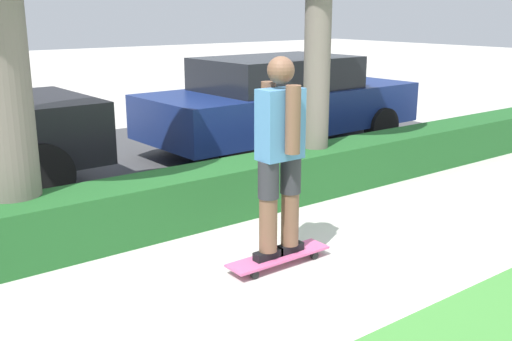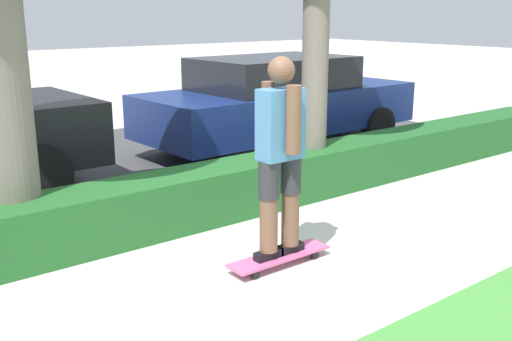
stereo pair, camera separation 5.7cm
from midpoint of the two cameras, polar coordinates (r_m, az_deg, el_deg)
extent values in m
plane|color=beige|center=(5.03, 4.08, -9.75)|extent=(60.00, 60.00, 0.00)
cube|color=#474749|center=(8.44, -15.31, 0.08)|extent=(12.81, 5.00, 0.01)
cube|color=#236028|center=(6.13, -5.92, -2.47)|extent=(12.81, 0.60, 0.54)
cube|color=#DB5B93|center=(5.14, 1.90, -8.15)|extent=(0.96, 0.24, 0.02)
cylinder|color=black|center=(5.30, 5.28, -8.01)|extent=(0.07, 0.04, 0.07)
cylinder|color=black|center=(5.42, 3.97, -7.44)|extent=(0.07, 0.04, 0.07)
cylinder|color=black|center=(4.91, -0.40, -9.89)|extent=(0.07, 0.04, 0.07)
cylinder|color=black|center=(5.04, -1.66, -9.21)|extent=(0.07, 0.04, 0.07)
cube|color=black|center=(5.06, 0.87, -8.01)|extent=(0.26, 0.09, 0.07)
cylinder|color=brown|center=(4.91, 0.89, -3.47)|extent=(0.15, 0.15, 0.77)
cylinder|color=#2D2D33|center=(4.84, 0.90, -0.86)|extent=(0.17, 0.17, 0.31)
cube|color=black|center=(5.20, 2.92, -7.37)|extent=(0.26, 0.09, 0.07)
cylinder|color=brown|center=(5.05, 2.98, -2.94)|extent=(0.15, 0.15, 0.77)
cylinder|color=#2D2D33|center=(4.98, 3.01, -0.40)|extent=(0.17, 0.17, 0.31)
cube|color=#4C84B7|center=(4.81, 2.02, 4.43)|extent=(0.37, 0.20, 0.57)
cylinder|color=brown|center=(4.68, 3.24, 4.85)|extent=(0.12, 0.12, 0.54)
cylinder|color=brown|center=(4.92, 0.87, 5.35)|extent=(0.12, 0.12, 0.54)
sphere|color=brown|center=(4.75, 2.07, 9.53)|extent=(0.22, 0.22, 0.22)
cylinder|color=#70665B|center=(5.46, -23.35, 6.23)|extent=(0.48, 0.48, 2.77)
cylinder|color=#70665B|center=(6.96, 5.42, 10.35)|extent=(0.30, 0.30, 3.09)
cylinder|color=black|center=(6.89, -20.29, -0.54)|extent=(0.73, 0.23, 0.73)
cube|color=navy|center=(9.41, 2.13, 5.93)|extent=(4.55, 1.90, 0.63)
cube|color=black|center=(9.25, 1.51, 9.27)|extent=(2.39, 1.62, 0.48)
cylinder|color=black|center=(9.87, 11.39, 4.20)|extent=(0.60, 0.21, 0.60)
cylinder|color=black|center=(10.97, 5.00, 5.51)|extent=(0.60, 0.21, 0.60)
cylinder|color=black|center=(8.00, -1.84, 2.00)|extent=(0.60, 0.21, 0.60)
cylinder|color=black|center=(9.33, -7.71, 3.74)|extent=(0.60, 0.21, 0.60)
camera|label=1|loc=(0.03, 89.69, 0.08)|focal=42.00mm
camera|label=2|loc=(0.03, -90.31, -0.08)|focal=42.00mm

